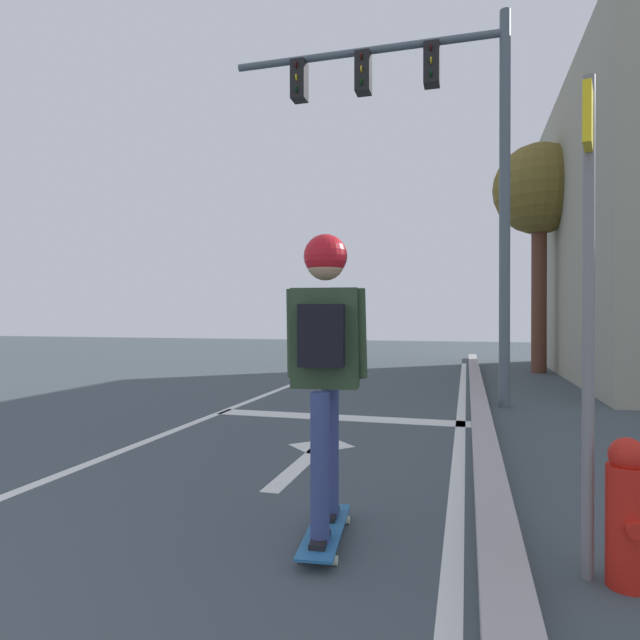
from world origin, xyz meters
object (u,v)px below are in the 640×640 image
(skater, at_px, (325,339))
(traffic_signal_mast, at_px, (423,127))
(fire_hydrant, at_px, (627,513))
(roadside_tree, at_px, (539,193))
(skateboard, at_px, (325,530))
(street_sign_post, at_px, (589,255))

(skater, relative_size, traffic_signal_mast, 0.30)
(fire_hydrant, relative_size, roadside_tree, 0.14)
(skateboard, distance_m, traffic_signal_mast, 6.84)
(skateboard, relative_size, street_sign_post, 0.34)
(skater, bearing_deg, traffic_signal_mast, 88.28)
(traffic_signal_mast, relative_size, fire_hydrant, 7.92)
(skateboard, distance_m, skater, 1.15)
(skater, relative_size, fire_hydrant, 2.36)
(fire_hydrant, bearing_deg, skater, 176.29)
(skater, xyz_separation_m, traffic_signal_mast, (0.16, 5.37, 3.10))
(skateboard, bearing_deg, roadside_tree, 76.86)
(street_sign_post, height_order, fire_hydrant, street_sign_post)
(fire_hydrant, bearing_deg, street_sign_post, 164.88)
(skateboard, bearing_deg, fire_hydrant, -4.23)
(skateboard, distance_m, roadside_tree, 11.81)
(street_sign_post, xyz_separation_m, roadside_tree, (1.08, 10.80, 2.65))
(skateboard, xyz_separation_m, skater, (0.00, -0.01, 1.15))
(skater, height_order, fire_hydrant, skater)
(skateboard, height_order, fire_hydrant, fire_hydrant)
(fire_hydrant, bearing_deg, skateboard, 175.77)
(traffic_signal_mast, bearing_deg, roadside_tree, 66.45)
(skateboard, height_order, traffic_signal_mast, traffic_signal_mast)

